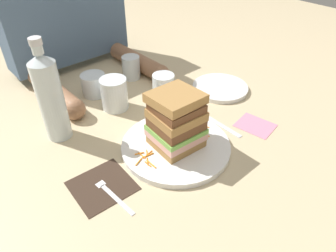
% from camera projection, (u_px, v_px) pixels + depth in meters
% --- Properties ---
extents(ground_plane, '(3.00, 3.00, 0.00)m').
position_uv_depth(ground_plane, '(175.00, 141.00, 0.81)').
color(ground_plane, '#C6B289').
extents(main_plate, '(0.28, 0.28, 0.02)m').
position_uv_depth(main_plate, '(176.00, 146.00, 0.78)').
color(main_plate, white).
rests_on(main_plate, ground_plane).
extents(sandwich, '(0.12, 0.12, 0.15)m').
position_uv_depth(sandwich, '(176.00, 121.00, 0.74)').
color(sandwich, '#A87A42').
rests_on(sandwich, main_plate).
extents(carrot_shred_0, '(0.00, 0.03, 0.00)m').
position_uv_depth(carrot_shred_0, '(142.00, 155.00, 0.74)').
color(carrot_shred_0, orange).
rests_on(carrot_shred_0, main_plate).
extents(carrot_shred_1, '(0.02, 0.02, 0.00)m').
position_uv_depth(carrot_shred_1, '(148.00, 161.00, 0.72)').
color(carrot_shred_1, orange).
rests_on(carrot_shred_1, main_plate).
extents(carrot_shred_2, '(0.00, 0.02, 0.00)m').
position_uv_depth(carrot_shred_2, '(148.00, 164.00, 0.72)').
color(carrot_shred_2, orange).
rests_on(carrot_shred_2, main_plate).
extents(carrot_shred_3, '(0.02, 0.01, 0.00)m').
position_uv_depth(carrot_shred_3, '(139.00, 153.00, 0.75)').
color(carrot_shred_3, orange).
rests_on(carrot_shred_3, main_plate).
extents(carrot_shred_4, '(0.03, 0.01, 0.00)m').
position_uv_depth(carrot_shred_4, '(148.00, 155.00, 0.74)').
color(carrot_shred_4, orange).
rests_on(carrot_shred_4, main_plate).
extents(carrot_shred_5, '(0.01, 0.02, 0.00)m').
position_uv_depth(carrot_shred_5, '(148.00, 153.00, 0.75)').
color(carrot_shred_5, orange).
rests_on(carrot_shred_5, main_plate).
extents(carrot_shred_6, '(0.02, 0.01, 0.00)m').
position_uv_depth(carrot_shred_6, '(149.00, 153.00, 0.75)').
color(carrot_shred_6, orange).
rests_on(carrot_shred_6, main_plate).
extents(carrot_shred_7, '(0.03, 0.01, 0.00)m').
position_uv_depth(carrot_shred_7, '(139.00, 162.00, 0.72)').
color(carrot_shred_7, orange).
rests_on(carrot_shred_7, main_plate).
extents(carrot_shred_8, '(0.00, 0.03, 0.00)m').
position_uv_depth(carrot_shred_8, '(151.00, 164.00, 0.72)').
color(carrot_shred_8, orange).
rests_on(carrot_shred_8, main_plate).
extents(carrot_shred_9, '(0.02, 0.03, 0.00)m').
position_uv_depth(carrot_shred_9, '(195.00, 128.00, 0.83)').
color(carrot_shred_9, orange).
rests_on(carrot_shred_9, main_plate).
extents(carrot_shred_10, '(0.01, 0.02, 0.00)m').
position_uv_depth(carrot_shred_10, '(203.00, 132.00, 0.81)').
color(carrot_shred_10, orange).
rests_on(carrot_shred_10, main_plate).
extents(carrot_shred_11, '(0.02, 0.02, 0.00)m').
position_uv_depth(carrot_shred_11, '(206.00, 129.00, 0.82)').
color(carrot_shred_11, orange).
rests_on(carrot_shred_11, main_plate).
extents(carrot_shred_12, '(0.01, 0.03, 0.00)m').
position_uv_depth(carrot_shred_12, '(206.00, 134.00, 0.81)').
color(carrot_shred_12, orange).
rests_on(carrot_shred_12, main_plate).
extents(carrot_shred_13, '(0.03, 0.02, 0.00)m').
position_uv_depth(carrot_shred_13, '(206.00, 132.00, 0.81)').
color(carrot_shred_13, orange).
rests_on(carrot_shred_13, main_plate).
extents(carrot_shred_14, '(0.01, 0.02, 0.00)m').
position_uv_depth(carrot_shred_14, '(206.00, 126.00, 0.84)').
color(carrot_shred_14, orange).
rests_on(carrot_shred_14, main_plate).
extents(napkin_dark, '(0.14, 0.13, 0.00)m').
position_uv_depth(napkin_dark, '(102.00, 185.00, 0.68)').
color(napkin_dark, '#38281E').
rests_on(napkin_dark, ground_plane).
extents(fork, '(0.02, 0.17, 0.00)m').
position_uv_depth(fork, '(108.00, 190.00, 0.67)').
color(fork, silver).
rests_on(fork, napkin_dark).
extents(knife, '(0.02, 0.20, 0.00)m').
position_uv_depth(knife, '(215.00, 121.00, 0.88)').
color(knife, silver).
rests_on(knife, ground_plane).
extents(juice_glass, '(0.07, 0.07, 0.09)m').
position_uv_depth(juice_glass, '(163.00, 89.00, 0.95)').
color(juice_glass, white).
rests_on(juice_glass, ground_plane).
extents(water_bottle, '(0.06, 0.06, 0.27)m').
position_uv_depth(water_bottle, '(50.00, 97.00, 0.76)').
color(water_bottle, silver).
rests_on(water_bottle, ground_plane).
extents(empty_tumbler_0, '(0.06, 0.06, 0.08)m').
position_uv_depth(empty_tumbler_0, '(131.00, 67.00, 1.07)').
color(empty_tumbler_0, silver).
rests_on(empty_tumbler_0, ground_plane).
extents(empty_tumbler_1, '(0.08, 0.08, 0.10)m').
position_uv_depth(empty_tumbler_1, '(114.00, 94.00, 0.91)').
color(empty_tumbler_1, silver).
rests_on(empty_tumbler_1, ground_plane).
extents(empty_tumbler_2, '(0.08, 0.08, 0.07)m').
position_uv_depth(empty_tumbler_2, '(94.00, 85.00, 0.98)').
color(empty_tumbler_2, silver).
rests_on(empty_tumbler_2, ground_plane).
extents(side_plate, '(0.18, 0.18, 0.01)m').
position_uv_depth(side_plate, '(220.00, 88.00, 1.02)').
color(side_plate, white).
rests_on(side_plate, ground_plane).
extents(napkin_pink, '(0.10, 0.11, 0.00)m').
position_uv_depth(napkin_pink, '(255.00, 125.00, 0.86)').
color(napkin_pink, pink).
rests_on(napkin_pink, ground_plane).
extents(diner_across, '(0.43, 0.45, 0.53)m').
position_uv_depth(diner_across, '(63.00, 2.00, 1.02)').
color(diner_across, '#936647').
rests_on(diner_across, ground_plane).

